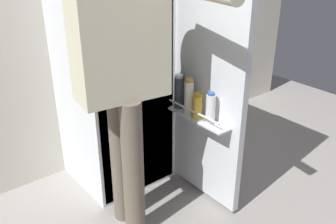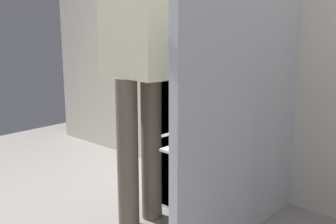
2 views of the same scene
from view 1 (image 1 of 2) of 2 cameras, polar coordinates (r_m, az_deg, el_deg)
ground_plane at (r=2.53m, az=-0.69°, el=-14.51°), size 5.37×5.37×0.00m
refrigerator at (r=2.47m, az=-7.51°, el=7.37°), size 0.65×1.15×1.73m
person at (r=1.92m, az=-6.87°, el=7.50°), size 0.57×0.82×1.71m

